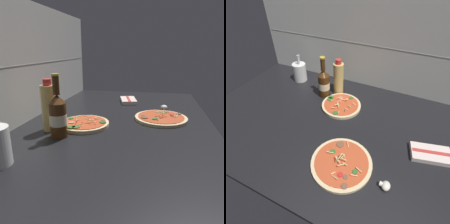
# 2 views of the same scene
# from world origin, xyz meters

# --- Properties ---
(counter_slab) EXTENTS (1.60, 0.90, 0.03)m
(counter_slab) POSITION_xyz_m (0.00, 0.00, 0.01)
(counter_slab) COLOR black
(counter_slab) RESTS_ON ground
(tile_backsplash) EXTENTS (1.60, 0.01, 0.60)m
(tile_backsplash) POSITION_xyz_m (0.00, 0.45, 0.30)
(tile_backsplash) COLOR silver
(tile_backsplash) RESTS_ON ground
(pizza_near) EXTENTS (0.26, 0.26, 0.05)m
(pizza_near) POSITION_xyz_m (0.09, -0.20, 0.03)
(pizza_near) COLOR beige
(pizza_near) RESTS_ON counter_slab
(pizza_far) EXTENTS (0.23, 0.23, 0.04)m
(pizza_far) POSITION_xyz_m (-0.07, 0.15, 0.03)
(pizza_far) COLOR beige
(pizza_far) RESTS_ON counter_slab
(beer_bottle) EXTENTS (0.07, 0.07, 0.26)m
(beer_bottle) POSITION_xyz_m (-0.22, 0.21, 0.12)
(beer_bottle) COLOR #47280F
(beer_bottle) RESTS_ON counter_slab
(oil_bottle) EXTENTS (0.06, 0.06, 0.23)m
(oil_bottle) POSITION_xyz_m (-0.15, 0.28, 0.13)
(oil_bottle) COLOR #D6B766
(oil_bottle) RESTS_ON counter_slab
(mushroom_left) EXTENTS (0.04, 0.04, 0.03)m
(mushroom_left) POSITION_xyz_m (0.28, -0.23, 0.04)
(mushroom_left) COLOR white
(mushroom_left) RESTS_ON counter_slab
(dish_towel) EXTENTS (0.19, 0.13, 0.03)m
(dish_towel) POSITION_xyz_m (0.43, 0.01, 0.04)
(dish_towel) COLOR beige
(dish_towel) RESTS_ON counter_slab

